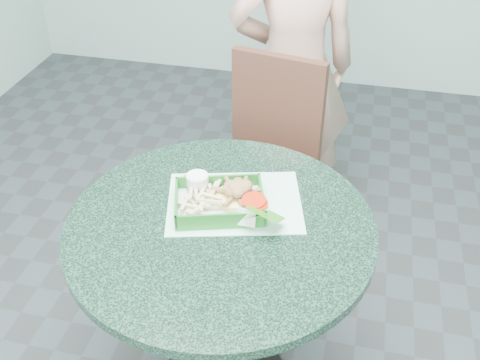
% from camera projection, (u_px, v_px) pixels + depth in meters
% --- Properties ---
extents(cafe_table, '(0.86, 0.86, 0.75)m').
position_uv_depth(cafe_table, '(222.00, 271.00, 1.66)').
color(cafe_table, black).
rests_on(cafe_table, floor).
extents(dining_chair, '(0.37, 0.38, 0.93)m').
position_uv_depth(dining_chair, '(272.00, 158.00, 2.23)').
color(dining_chair, '#3D2117').
rests_on(dining_chair, floor).
extents(diner_person, '(0.63, 0.52, 1.49)m').
position_uv_depth(diner_person, '(293.00, 71.00, 2.37)').
color(diner_person, tan).
rests_on(diner_person, floor).
extents(placemat, '(0.44, 0.37, 0.00)m').
position_uv_depth(placemat, '(235.00, 208.00, 1.63)').
color(placemat, '#AEECD8').
rests_on(placemat, cafe_table).
extents(food_basket, '(0.25, 0.18, 0.05)m').
position_uv_depth(food_basket, '(220.00, 210.00, 1.60)').
color(food_basket, '#1C6A1E').
rests_on(food_basket, placemat).
extents(crab_sandwich, '(0.12, 0.12, 0.07)m').
position_uv_depth(crab_sandwich, '(238.00, 200.00, 1.58)').
color(crab_sandwich, '#E7D379').
rests_on(crab_sandwich, food_basket).
extents(fries_pile, '(0.13, 0.14, 0.04)m').
position_uv_depth(fries_pile, '(204.00, 197.00, 1.62)').
color(fries_pile, beige).
rests_on(fries_pile, food_basket).
extents(sauce_ramekin, '(0.07, 0.07, 0.04)m').
position_uv_depth(sauce_ramekin, '(206.00, 182.00, 1.65)').
color(sauce_ramekin, silver).
rests_on(sauce_ramekin, food_basket).
extents(garnish_cup, '(0.12, 0.12, 0.05)m').
position_uv_depth(garnish_cup, '(251.00, 221.00, 1.52)').
color(garnish_cup, white).
rests_on(garnish_cup, food_basket).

